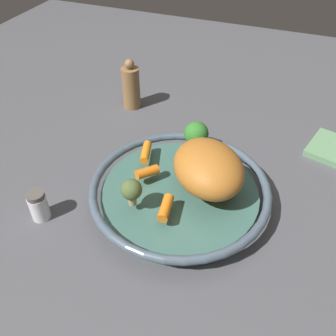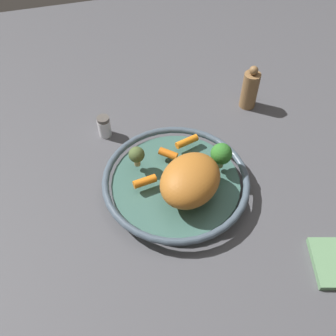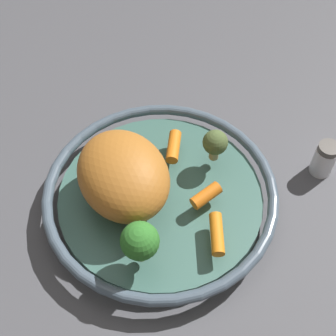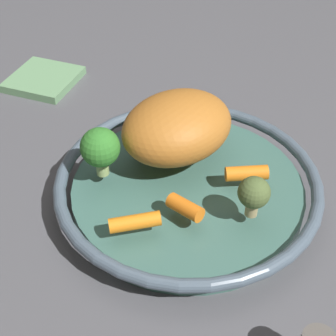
% 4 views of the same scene
% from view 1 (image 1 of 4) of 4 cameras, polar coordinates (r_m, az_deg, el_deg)
% --- Properties ---
extents(ground_plane, '(1.94, 1.94, 0.00)m').
position_cam_1_polar(ground_plane, '(0.72, 1.79, -5.15)').
color(ground_plane, '#4C4C51').
extents(serving_bowl, '(0.34, 0.34, 0.05)m').
position_cam_1_polar(serving_bowl, '(0.70, 1.84, -3.80)').
color(serving_bowl, '#3D665B').
rests_on(serving_bowl, ground_plane).
extents(roast_chicken_piece, '(0.19, 0.19, 0.08)m').
position_cam_1_polar(roast_chicken_piece, '(0.66, 6.28, -0.01)').
color(roast_chicken_piece, '#B46A26').
rests_on(roast_chicken_piece, serving_bowl).
extents(baby_carrot_center, '(0.03, 0.06, 0.02)m').
position_cam_1_polar(baby_carrot_center, '(0.63, -0.32, -6.22)').
color(baby_carrot_center, orange).
rests_on(baby_carrot_center, serving_bowl).
extents(baby_carrot_left, '(0.04, 0.05, 0.02)m').
position_cam_1_polar(baby_carrot_left, '(0.70, -3.23, -0.61)').
color(baby_carrot_left, orange).
rests_on(baby_carrot_left, serving_bowl).
extents(baby_carrot_right, '(0.03, 0.06, 0.02)m').
position_cam_1_polar(baby_carrot_right, '(0.74, -3.45, 2.46)').
color(baby_carrot_right, orange).
rests_on(baby_carrot_right, serving_bowl).
extents(broccoli_floret_edge, '(0.05, 0.05, 0.07)m').
position_cam_1_polar(broccoli_floret_edge, '(0.74, 4.40, 5.27)').
color(broccoli_floret_edge, '#96AB66').
rests_on(broccoli_floret_edge, serving_bowl).
extents(broccoli_floret_large, '(0.04, 0.04, 0.05)m').
position_cam_1_polar(broccoli_floret_large, '(0.63, -5.68, -3.47)').
color(broccoli_floret_large, tan).
rests_on(broccoli_floret_large, serving_bowl).
extents(salt_shaker, '(0.03, 0.03, 0.06)m').
position_cam_1_polar(salt_shaker, '(0.71, -19.45, -5.51)').
color(salt_shaker, white).
rests_on(salt_shaker, ground_plane).
extents(pepper_mill, '(0.05, 0.05, 0.13)m').
position_cam_1_polar(pepper_mill, '(0.96, -5.76, 12.45)').
color(pepper_mill, olive).
rests_on(pepper_mill, ground_plane).
extents(dish_towel, '(0.14, 0.14, 0.01)m').
position_cam_1_polar(dish_towel, '(0.91, 24.57, 2.58)').
color(dish_towel, '#669366').
rests_on(dish_towel, ground_plane).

